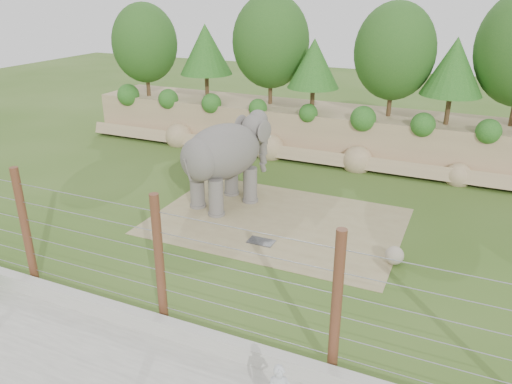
% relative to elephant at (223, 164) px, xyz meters
% --- Properties ---
extents(ground, '(90.00, 90.00, 0.00)m').
position_rel_elephant_xyz_m(ground, '(2.29, -3.67, -1.90)').
color(ground, '#355719').
rests_on(ground, ground).
extents(back_embankment, '(30.00, 5.52, 8.77)m').
position_rel_elephant_xyz_m(back_embankment, '(2.87, 9.01, 2.07)').
color(back_embankment, '#A08664').
rests_on(back_embankment, ground).
extents(dirt_patch, '(10.00, 7.00, 0.02)m').
position_rel_elephant_xyz_m(dirt_patch, '(2.79, -0.67, -1.89)').
color(dirt_patch, '#907D54').
rests_on(dirt_patch, ground).
extents(drain_grate, '(1.00, 0.60, 0.03)m').
position_rel_elephant_xyz_m(drain_grate, '(2.92, -2.61, -1.86)').
color(drain_grate, '#262628').
rests_on(drain_grate, dirt_patch).
extents(elephant, '(3.53, 5.10, 3.80)m').
position_rel_elephant_xyz_m(elephant, '(0.00, 0.00, 0.00)').
color(elephant, '#595350').
rests_on(elephant, ground).
extents(stone_ball, '(0.66, 0.66, 0.66)m').
position_rel_elephant_xyz_m(stone_ball, '(7.79, -2.20, -1.55)').
color(stone_ball, gray).
rests_on(stone_ball, dirt_patch).
extents(retaining_wall, '(26.00, 0.35, 0.50)m').
position_rel_elephant_xyz_m(retaining_wall, '(2.29, -8.67, -1.65)').
color(retaining_wall, '#A3A197').
rests_on(retaining_wall, ground).
extents(walkway, '(26.00, 4.00, 0.01)m').
position_rel_elephant_xyz_m(walkway, '(2.29, -10.67, -1.89)').
color(walkway, '#A3A197').
rests_on(walkway, ground).
extents(barrier_fence, '(20.26, 0.26, 4.00)m').
position_rel_elephant_xyz_m(barrier_fence, '(2.29, -8.17, 0.10)').
color(barrier_fence, '#56301A').
rests_on(barrier_fence, ground).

